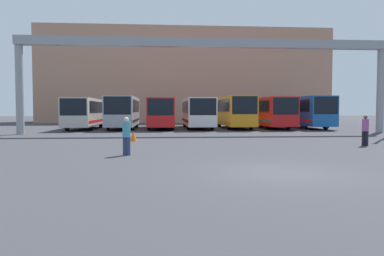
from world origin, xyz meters
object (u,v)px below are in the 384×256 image
at_px(bus_slot_1, 123,111).
at_px(bus_slot_4, 234,110).
at_px(bus_slot_6, 304,110).
at_px(pedestrian_mid_left, 126,135).
at_px(pedestrian_near_left, 365,130).
at_px(bus_slot_2, 161,111).
at_px(bus_slot_5, 267,111).
at_px(bus_slot_3, 197,111).
at_px(traffic_cone, 133,136).
at_px(bus_slot_0, 85,112).

relative_size(bus_slot_1, bus_slot_4, 1.06).
bearing_deg(bus_slot_6, pedestrian_mid_left, -126.33).
bearing_deg(bus_slot_4, pedestrian_near_left, -79.67).
relative_size(bus_slot_2, bus_slot_5, 0.86).
distance_m(bus_slot_1, bus_slot_2, 3.79).
relative_size(bus_slot_2, bus_slot_4, 1.01).
bearing_deg(bus_slot_5, bus_slot_3, -176.49).
distance_m(bus_slot_4, pedestrian_mid_left, 23.81).
height_order(bus_slot_2, bus_slot_3, bus_slot_3).
bearing_deg(bus_slot_2, bus_slot_5, 4.28).
bearing_deg(bus_slot_5, pedestrian_mid_left, -119.06).
bearing_deg(traffic_cone, bus_slot_6, 42.45).
bearing_deg(bus_slot_2, bus_slot_6, 1.42).
relative_size(bus_slot_1, pedestrian_mid_left, 6.53).
bearing_deg(pedestrian_mid_left, bus_slot_5, -103.99).
distance_m(bus_slot_2, bus_slot_3, 3.80).
distance_m(bus_slot_4, pedestrian_near_left, 19.26).
relative_size(bus_slot_1, bus_slot_5, 0.90).
bearing_deg(pedestrian_near_left, traffic_cone, 28.70).
xyz_separation_m(pedestrian_mid_left, traffic_cone, (-0.24, 7.13, -0.55)).
distance_m(bus_slot_6, traffic_cone, 22.77).
relative_size(bus_slot_2, bus_slot_6, 0.93).
xyz_separation_m(bus_slot_0, bus_slot_4, (15.11, -0.01, 0.13)).
distance_m(pedestrian_near_left, traffic_cone, 13.29).
bearing_deg(pedestrian_mid_left, bus_slot_1, -68.90).
distance_m(bus_slot_6, pedestrian_near_left, 19.80).
relative_size(bus_slot_0, bus_slot_5, 0.85).
bearing_deg(bus_slot_3, pedestrian_mid_left, -103.01).
distance_m(bus_slot_0, bus_slot_6, 22.67).
height_order(bus_slot_6, pedestrian_near_left, bus_slot_6).
bearing_deg(bus_slot_4, bus_slot_6, 3.23).
relative_size(bus_slot_5, pedestrian_near_left, 7.16).
relative_size(bus_slot_4, bus_slot_6, 0.92).
xyz_separation_m(bus_slot_0, pedestrian_mid_left, (6.14, -22.05, -0.87)).
bearing_deg(pedestrian_near_left, bus_slot_4, -33.38).
xyz_separation_m(bus_slot_2, bus_slot_5, (11.33, 0.85, 0.07)).
xyz_separation_m(bus_slot_1, pedestrian_near_left, (14.78, -19.23, -0.96)).
height_order(bus_slot_4, pedestrian_mid_left, bus_slot_4).
bearing_deg(bus_slot_2, traffic_cone, -96.32).
height_order(bus_slot_1, bus_slot_3, bus_slot_1).
relative_size(bus_slot_4, traffic_cone, 15.86).
bearing_deg(bus_slot_1, bus_slot_4, -1.55).
height_order(pedestrian_near_left, pedestrian_mid_left, pedestrian_near_left).
height_order(bus_slot_4, bus_slot_5, bus_slot_4).
height_order(bus_slot_1, traffic_cone, bus_slot_1).
relative_size(bus_slot_0, pedestrian_mid_left, 6.17).
relative_size(bus_slot_1, traffic_cone, 16.83).
relative_size(bus_slot_5, bus_slot_6, 1.09).
bearing_deg(bus_slot_5, bus_slot_2, -175.72).
distance_m(bus_slot_1, bus_slot_4, 11.33).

